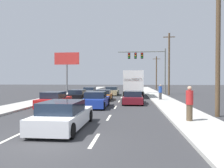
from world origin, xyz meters
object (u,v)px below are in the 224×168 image
object	(u,v)px
car_tan	(112,91)
car_maroon	(133,98)
utility_pole_far	(156,72)
pedestrian_near_corner	(190,103)
car_red	(54,101)
car_blue	(96,100)
utility_pole_near	(218,35)
car_gray	(90,91)
box_truck	(133,82)
car_black	(78,95)
utility_pole_mid	(169,63)
roadside_billboard	(67,63)
car_orange	(103,95)
car_white	(64,116)
traffic_signal_mast	(144,59)
pedestrian_mid_block	(160,92)

from	to	relation	value
car_tan	car_maroon	size ratio (longest dim) A/B	1.01
utility_pole_far	pedestrian_near_corner	xyz separation A→B (m)	(-2.72, -40.79, -3.08)
car_red	car_blue	xyz separation A→B (m)	(3.39, 0.73, -0.01)
utility_pole_far	pedestrian_near_corner	size ratio (longest dim) A/B	4.32
car_tan	car_blue	world-z (taller)	car_blue
utility_pole_near	utility_pole_far	size ratio (longest dim) A/B	1.25
car_gray	box_truck	xyz separation A→B (m)	(6.65, -2.79, 1.43)
car_gray	utility_pole_far	world-z (taller)	utility_pole_far
utility_pole_far	car_red	bearing A→B (deg)	-109.04
utility_pole_far	pedestrian_near_corner	bearing A→B (deg)	-93.81
car_gray	car_black	size ratio (longest dim) A/B	0.98
car_black	car_maroon	world-z (taller)	car_maroon
car_blue	utility_pole_mid	size ratio (longest dim) A/B	0.44
car_maroon	pedestrian_near_corner	distance (m)	9.77
car_tan	roadside_billboard	distance (m)	15.07
car_orange	car_white	world-z (taller)	car_white
car_red	utility_pole_near	distance (m)	13.04
box_truck	traffic_signal_mast	bearing A→B (deg)	73.77
car_white	utility_pole_mid	size ratio (longest dim) A/B	0.49
car_black	car_orange	distance (m)	3.16
car_tan	utility_pole_mid	world-z (taller)	utility_pole_mid
car_tan	roadside_billboard	xyz separation A→B (m)	(-10.15, 9.84, 5.22)
car_red	utility_pole_mid	world-z (taller)	utility_pole_mid
car_blue	car_gray	bearing A→B (deg)	103.46
car_tan	utility_pole_mid	xyz separation A→B (m)	(8.77, 1.20, 4.32)
car_red	traffic_signal_mast	bearing A→B (deg)	65.80
pedestrian_near_corner	traffic_signal_mast	bearing A→B (deg)	92.85
traffic_signal_mast	utility_pole_mid	size ratio (longest dim) A/B	0.82
box_truck	roadside_billboard	world-z (taller)	roadside_billboard
roadside_billboard	pedestrian_mid_block	size ratio (longest dim) A/B	4.71
car_gray	car_tan	size ratio (longest dim) A/B	0.94
utility_pole_mid	utility_pole_far	bearing A→B (deg)	89.51
utility_pole_near	car_orange	bearing A→B (deg)	130.46
car_black	utility_pole_far	world-z (taller)	utility_pole_far
utility_pole_mid	roadside_billboard	bearing A→B (deg)	155.45
box_truck	car_gray	bearing A→B (deg)	157.23
car_gray	car_tan	bearing A→B (deg)	1.13
box_truck	utility_pole_mid	bearing A→B (deg)	36.33
roadside_billboard	pedestrian_near_corner	distance (m)	34.93
car_tan	roadside_billboard	world-z (taller)	roadside_billboard
car_red	car_tan	distance (m)	15.67
roadside_billboard	car_gray	bearing A→B (deg)	-55.69
car_tan	car_white	xyz separation A→B (m)	(-0.13, -22.49, 0.02)
traffic_signal_mast	utility_pole_near	bearing A→B (deg)	-80.77
utility_pole_far	traffic_signal_mast	bearing A→B (deg)	-103.01
car_gray	pedestrian_mid_block	bearing A→B (deg)	-39.77
utility_pole_mid	car_red	bearing A→B (deg)	-126.18
utility_pole_mid	box_truck	bearing A→B (deg)	-143.67
box_truck	utility_pole_near	xyz separation A→B (m)	(5.28, -15.50, 3.17)
car_red	car_orange	world-z (taller)	car_red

